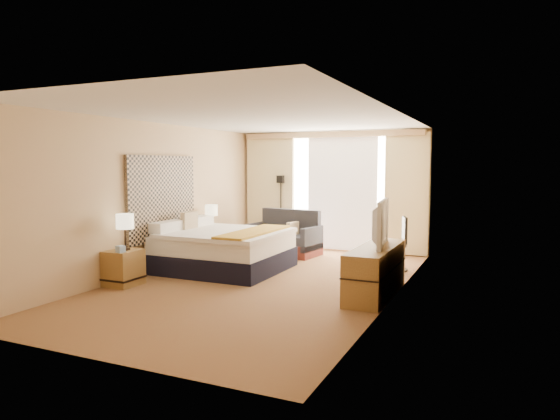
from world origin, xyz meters
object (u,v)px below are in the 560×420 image
at_px(lamp_right, 211,211).
at_px(nightstand_left, 123,268).
at_px(bed, 223,249).
at_px(lamp_left, 125,222).
at_px(floor_lamp, 281,197).
at_px(nightstand_right, 210,245).
at_px(media_dresser, 376,271).
at_px(desk_chair, 398,247).
at_px(television, 375,223).
at_px(loveseat, 284,240).

bearing_deg(lamp_right, nightstand_left, -90.48).
xyz_separation_m(bed, lamp_left, (-0.77, -1.63, 0.62)).
xyz_separation_m(floor_lamp, lamp_right, (-0.70, -1.83, -0.20)).
bearing_deg(nightstand_right, bed, -46.58).
distance_m(media_dresser, lamp_right, 4.01).
xyz_separation_m(nightstand_right, floor_lamp, (0.72, 1.85, 0.88)).
height_order(nightstand_right, desk_chair, desk_chair).
relative_size(nightstand_left, media_dresser, 0.31).
height_order(bed, desk_chair, bed).
xyz_separation_m(lamp_right, television, (3.63, -1.37, 0.07)).
relative_size(floor_lamp, lamp_left, 2.89).
bearing_deg(bed, desk_chair, 23.22).
bearing_deg(floor_lamp, television, -47.51).
bearing_deg(lamp_right, television, -20.65).
relative_size(media_dresser, bed, 0.87).
bearing_deg(loveseat, floor_lamp, 126.65).
distance_m(nightstand_left, desk_chair, 4.65).
relative_size(loveseat, lamp_right, 3.00).
height_order(nightstand_right, lamp_left, lamp_left).
relative_size(bed, lamp_right, 3.95).
bearing_deg(nightstand_right, media_dresser, -21.40).
bearing_deg(nightstand_right, television, -20.28).
distance_m(media_dresser, loveseat, 3.56).
relative_size(nightstand_left, nightstand_right, 1.00).
xyz_separation_m(nightstand_left, media_dresser, (3.70, 1.05, 0.07)).
relative_size(nightstand_left, television, 0.48).
distance_m(bed, loveseat, 1.93).
xyz_separation_m(lamp_left, lamp_right, (-0.02, 2.51, -0.03)).
height_order(media_dresser, television, television).
relative_size(lamp_right, television, 0.46).
height_order(lamp_left, lamp_right, lamp_left).
height_order(desk_chair, television, television).
bearing_deg(lamp_right, lamp_left, -89.49).
xyz_separation_m(floor_lamp, desk_chair, (2.93, -1.48, -0.73)).
distance_m(loveseat, television, 3.52).
height_order(nightstand_right, loveseat, loveseat).
xyz_separation_m(media_dresser, loveseat, (-2.53, 2.49, -0.04)).
relative_size(nightstand_right, media_dresser, 0.31).
distance_m(nightstand_right, desk_chair, 3.68).
height_order(media_dresser, floor_lamp, floor_lamp).
xyz_separation_m(media_dresser, floor_lamp, (-2.98, 3.30, 0.80)).
relative_size(lamp_left, television, 0.49).
xyz_separation_m(nightstand_left, desk_chair, (3.65, 2.87, 0.15)).
xyz_separation_m(nightstand_left, television, (3.65, 1.15, 0.76)).
relative_size(nightstand_left, bed, 0.26).
relative_size(bed, loveseat, 1.32).
xyz_separation_m(nightstand_left, bed, (0.81, 1.65, 0.09)).
bearing_deg(bed, media_dresser, -11.63).
bearing_deg(bed, nightstand_left, -116.18).
bearing_deg(loveseat, lamp_right, -130.46).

